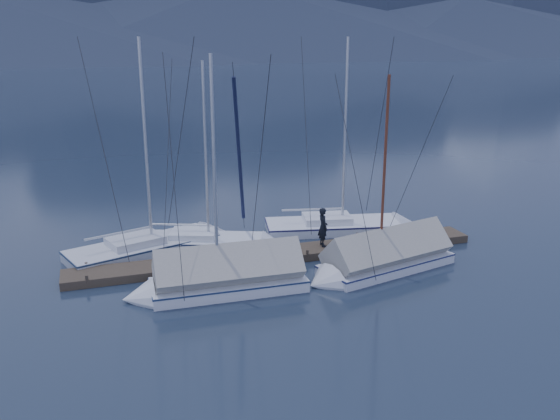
# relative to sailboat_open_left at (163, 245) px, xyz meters

# --- Properties ---
(ground) EXTENTS (1000.00, 1000.00, 0.00)m
(ground) POSITION_rel_sailboat_open_left_xyz_m (4.66, -4.85, -0.18)
(ground) COLOR #151F2F
(ground) RESTS_ON ground
(dock) EXTENTS (18.00, 1.50, 0.54)m
(dock) POSITION_rel_sailboat_open_left_xyz_m (4.66, -2.85, -0.07)
(dock) COLOR #382D23
(dock) RESTS_ON ground
(mooring_posts) EXTENTS (15.12, 1.52, 0.35)m
(mooring_posts) POSITION_rel_sailboat_open_left_xyz_m (4.16, -2.85, 0.17)
(mooring_posts) COLOR #382D23
(mooring_posts) RESTS_ON ground
(sailboat_open_left) EXTENTS (8.00, 4.54, 10.20)m
(sailboat_open_left) POSITION_rel_sailboat_open_left_xyz_m (0.00, 0.00, 0.00)
(sailboat_open_left) COLOR silver
(sailboat_open_left) RESTS_ON ground
(sailboat_open_mid) EXTENTS (7.14, 4.30, 9.14)m
(sailboat_open_mid) POSITION_rel_sailboat_open_left_xyz_m (2.48, -0.56, -0.02)
(sailboat_open_mid) COLOR silver
(sailboat_open_mid) RESTS_ON ground
(sailboat_open_right) EXTENTS (7.98, 3.78, 10.19)m
(sailboat_open_right) POSITION_rel_sailboat_open_left_xyz_m (9.31, -0.26, -0.00)
(sailboat_open_right) COLOR silver
(sailboat_open_right) RESTS_ON ground
(sailboat_covered_near) EXTENTS (7.06, 3.59, 8.79)m
(sailboat_covered_near) POSITION_rel_sailboat_open_left_xyz_m (7.99, -5.46, 0.26)
(sailboat_covered_near) COLOR white
(sailboat_covered_near) RESTS_ON ground
(sailboat_covered_far) EXTENTS (6.91, 2.92, 9.61)m
(sailboat_covered_far) POSITION_rel_sailboat_open_left_xyz_m (1.22, -5.43, 0.29)
(sailboat_covered_far) COLOR white
(sailboat_covered_far) RESTS_ON ground
(person) EXTENTS (0.44, 0.65, 1.75)m
(person) POSITION_rel_sailboat_open_left_xyz_m (6.68, -2.76, 1.03)
(person) COLOR black
(person) RESTS_ON dock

